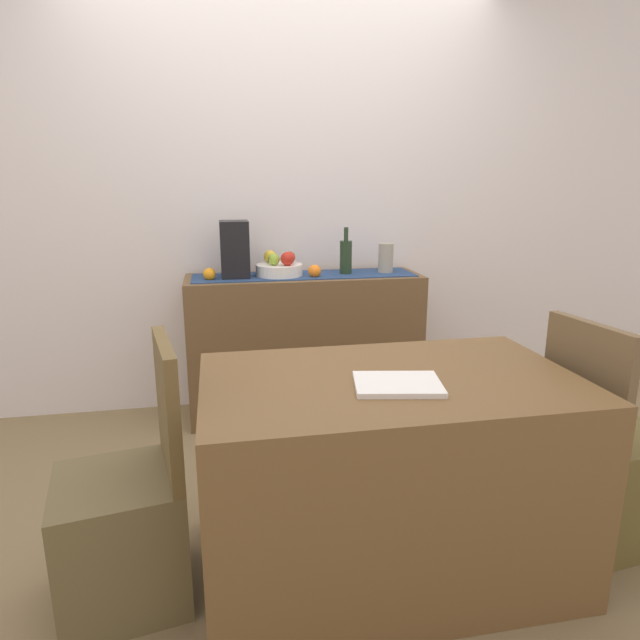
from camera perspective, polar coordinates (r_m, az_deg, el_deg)
The scene contains 18 objects.
ground_plane at distance 2.64m, azimuth 0.34°, elevation -17.65°, with size 6.40×6.40×0.02m, color olive.
room_wall_rear at distance 3.41m, azimuth -3.61°, elevation 13.61°, with size 6.40×0.06×2.70m, color silver.
sideboard_console at distance 3.30m, azimuth -1.60°, elevation -2.64°, with size 1.38×0.42×0.85m, color brown.
table_runner at distance 3.21m, azimuth -1.65°, elevation 4.73°, with size 1.30×0.32×0.01m, color navy.
fruit_bowl at distance 3.18m, azimuth -4.31°, elevation 5.27°, with size 0.27×0.27×0.07m, color silver.
apple_rear at distance 3.14m, azimuth -4.87°, elevation 6.36°, with size 0.07×0.07×0.07m, color #8CB135.
apple_center at distance 3.22m, azimuth -3.21°, elevation 6.60°, with size 0.07×0.07×0.07m, color #AD3422.
apple_right at distance 3.24m, azimuth -5.27°, elevation 6.66°, with size 0.07×0.07×0.07m, color gold.
apple_left at distance 3.12m, azimuth -3.44°, elevation 6.44°, with size 0.08×0.08×0.08m, color red.
wine_bottle at distance 3.24m, azimuth 2.73°, elevation 6.68°, with size 0.07×0.07×0.28m.
coffee_maker at distance 3.14m, azimuth -8.95°, elevation 7.31°, with size 0.16×0.18×0.32m, color black.
ceramic_vase at distance 3.31m, azimuth 6.92°, elevation 6.45°, with size 0.09×0.09×0.18m, color #A09986.
orange_loose_far at distance 3.11m, azimuth -11.53°, elevation 4.74°, with size 0.07×0.07×0.07m, color orange.
orange_loose_end at distance 3.14m, azimuth -0.56°, elevation 5.16°, with size 0.07×0.07×0.07m, color orange.
dining_table at distance 2.05m, azimuth 7.05°, elevation -15.68°, with size 1.29×0.78×0.74m, color brown.
open_book at distance 1.80m, azimuth 8.16°, elevation -6.69°, with size 0.28×0.21×0.02m, color white.
chair_near_window at distance 2.05m, azimuth -19.70°, elevation -19.82°, with size 0.46×0.46×0.90m.
chair_by_corner at distance 2.50m, azimuth 27.86°, elevation -14.16°, with size 0.45×0.45×0.90m.
Camera 1 is at (-0.44, -2.20, 1.39)m, focal length 30.47 mm.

